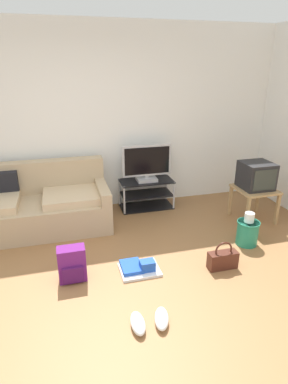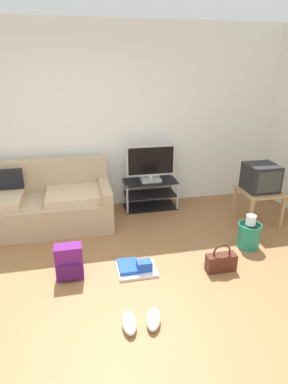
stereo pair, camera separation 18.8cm
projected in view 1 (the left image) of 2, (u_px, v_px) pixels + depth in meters
ground_plane at (115, 311)px, 2.95m from camera, size 9.00×9.80×0.02m
wall_back at (82, 121)px, 4.65m from camera, size 9.00×0.10×2.70m
couch at (32, 206)px, 4.34m from camera, size 2.03×0.92×0.86m
tv_stand at (146, 194)px, 5.01m from camera, size 0.82×0.41×0.45m
flat_tv at (147, 164)px, 4.81m from camera, size 0.75×0.22×0.56m
side_table at (255, 193)px, 4.54m from camera, size 0.53×0.53×0.49m
crt_tv at (256, 175)px, 4.46m from camera, size 0.41×0.41×0.37m
backpack at (72, 264)px, 3.30m from camera, size 0.28×0.24×0.38m
handbag at (223, 259)px, 3.52m from camera, size 0.33×0.13×0.33m
cleaning_bucket at (248, 231)px, 3.98m from camera, size 0.28×0.28×0.43m
sneakers_pair at (150, 321)px, 2.76m from camera, size 0.38×0.30×0.09m
floor_tray at (139, 268)px, 3.49m from camera, size 0.43×0.34×0.14m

